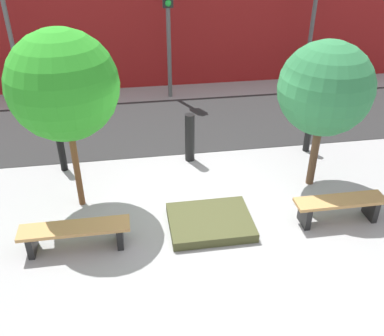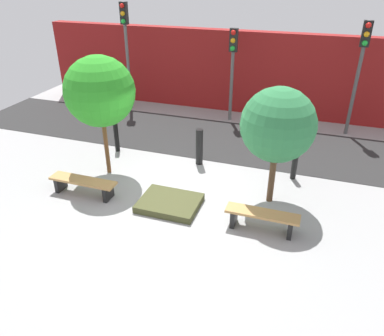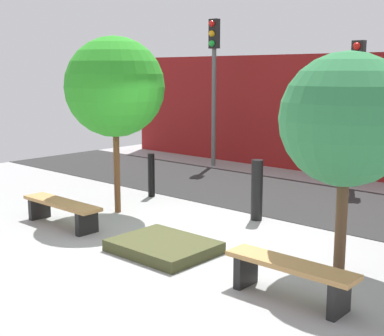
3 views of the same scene
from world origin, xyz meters
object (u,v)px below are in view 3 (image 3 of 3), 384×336
planter_bed (164,247)px  traffic_light_west (214,66)px  bollard_far_left (151,175)px  bench_right (290,273)px  tree_behind_right_bench (346,120)px  tree_behind_left_bench (115,87)px  bollard_left (257,190)px  traffic_light_mid_west (356,86)px  bench_left (62,208)px

planter_bed → traffic_light_west: traffic_light_west is taller
bollard_far_left → bench_right: bearing=-27.2°
tree_behind_right_bench → traffic_light_west: (-6.41, 5.09, 0.74)m
tree_behind_left_bench → bollard_far_left: bearing=108.8°
bollard_left → traffic_light_mid_west: size_ratio=0.33×
planter_bed → bollard_far_left: (-2.71, 2.35, 0.38)m
bench_left → bollard_left: size_ratio=1.62×
planter_bed → tree_behind_right_bench: (2.26, 1.04, 1.93)m
planter_bed → tree_behind_right_bench: tree_behind_right_bench is taller
tree_behind_left_bench → traffic_light_mid_west: size_ratio=0.99×
tree_behind_right_bench → traffic_light_west: bearing=141.6°
tree_behind_right_bench → bollard_far_left: 5.37m
planter_bed → traffic_light_mid_west: 6.51m
traffic_light_west → traffic_light_mid_west: 4.17m
bench_right → bollard_left: (-2.26, 2.55, 0.22)m
bench_right → bollard_left: size_ratio=1.48×
bollard_far_left → bollard_left: 2.71m
bench_left → tree_behind_left_bench: tree_behind_left_bench is taller
traffic_light_mid_west → planter_bed: bearing=-90.0°
bench_right → traffic_light_mid_west: size_ratio=0.49×
bench_right → planter_bed: 2.28m
tree_behind_right_bench → tree_behind_left_bench: bearing=-180.0°
bench_left → traffic_light_mid_west: bearing=70.6°
bench_left → bollard_far_left: (-0.45, 2.55, 0.15)m
bench_right → planter_bed: bench_right is taller
tree_behind_right_bench → traffic_light_mid_west: size_ratio=0.87×
planter_bed → bollard_far_left: size_ratio=1.56×
bench_left → bench_right: bearing=0.2°
planter_bed → tree_behind_left_bench: size_ratio=0.44×
bench_right → tree_behind_right_bench: size_ratio=0.56×
bollard_far_left → bollard_left: bearing=0.0°
tree_behind_left_bench → tree_behind_right_bench: size_ratio=1.13×
bench_right → bollard_left: bollard_left is taller
planter_bed → bench_left: bearing=-174.9°
bench_left → tree_behind_left_bench: 2.37m
planter_bed → traffic_light_west: size_ratio=0.36×
bollard_far_left → traffic_light_west: traffic_light_west is taller
planter_bed → traffic_light_west: (-4.15, 6.13, 2.67)m
bench_right → traffic_light_mid_west: 7.00m
bench_left → bollard_far_left: bollard_far_left is taller
planter_bed → tree_behind_right_bench: size_ratio=0.50×
tree_behind_left_bench → bollard_left: tree_behind_left_bench is taller
tree_behind_right_bench → bollard_left: size_ratio=2.64×
bollard_far_left → traffic_light_west: (-1.44, 3.78, 2.29)m
tree_behind_right_bench → traffic_light_west: traffic_light_west is taller
bollard_far_left → traffic_light_west: bearing=110.9°
planter_bed → traffic_light_mid_west: size_ratio=0.44×
bench_right → traffic_light_west: 9.33m
tree_behind_left_bench → bollard_far_left: tree_behind_left_bench is taller
traffic_light_west → traffic_light_mid_west: traffic_light_west is taller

